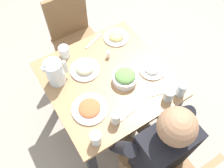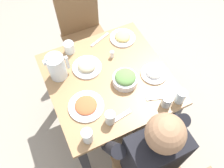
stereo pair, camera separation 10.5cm
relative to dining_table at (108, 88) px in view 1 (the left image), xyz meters
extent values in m
plane|color=gray|center=(0.00, 0.00, -0.59)|extent=(8.00, 8.00, 0.00)
cube|color=#997047|center=(0.00, 0.00, 0.12)|extent=(0.83, 0.83, 0.03)
cube|color=#232328|center=(-0.36, -0.36, -0.24)|extent=(0.06, 0.06, 0.69)
cube|color=#232328|center=(0.36, -0.36, -0.24)|extent=(0.06, 0.06, 0.69)
cube|color=#232328|center=(-0.36, 0.36, -0.24)|extent=(0.06, 0.06, 0.69)
cube|color=#232328|center=(0.36, 0.36, -0.24)|extent=(0.06, 0.06, 0.69)
cube|color=olive|center=(-0.16, -0.46, -0.38)|extent=(0.04, 0.04, 0.42)
cube|color=olive|center=(0.18, -0.46, -0.38)|extent=(0.04, 0.04, 0.42)
cube|color=olive|center=(0.01, -0.63, -0.16)|extent=(0.40, 0.40, 0.03)
cube|color=olive|center=(0.24, 0.80, -0.38)|extent=(0.04, 0.04, 0.42)
cube|color=olive|center=(-0.10, 0.80, -0.38)|extent=(0.04, 0.04, 0.42)
cube|color=olive|center=(0.24, 0.46, -0.38)|extent=(0.04, 0.04, 0.42)
cube|color=olive|center=(-0.10, 0.46, -0.38)|extent=(0.04, 0.04, 0.42)
cube|color=olive|center=(0.07, 0.63, -0.16)|extent=(0.40, 0.40, 0.03)
cube|color=olive|center=(0.07, 0.81, 0.06)|extent=(0.38, 0.04, 0.42)
cube|color=black|center=(0.01, -0.60, 0.10)|extent=(0.32, 0.20, 0.50)
sphere|color=#936B4C|center=(0.01, -0.60, 0.47)|extent=(0.19, 0.19, 0.19)
cylinder|color=#665B4C|center=(-0.07, -0.41, -0.18)|extent=(0.11, 0.38, 0.11)
cylinder|color=#665B4C|center=(-0.07, -0.22, -0.37)|extent=(0.10, 0.10, 0.44)
cylinder|color=black|center=(-0.19, -0.46, 0.13)|extent=(0.08, 0.23, 0.37)
cylinder|color=#665B4C|center=(0.10, -0.41, -0.18)|extent=(0.11, 0.38, 0.11)
cylinder|color=#665B4C|center=(0.10, -0.22, -0.37)|extent=(0.10, 0.10, 0.44)
cylinder|color=black|center=(0.21, -0.46, 0.13)|extent=(0.08, 0.23, 0.37)
cylinder|color=silver|center=(-0.30, 0.17, 0.23)|extent=(0.12, 0.12, 0.19)
cube|color=silver|center=(-0.23, 0.17, 0.24)|extent=(0.02, 0.02, 0.11)
cube|color=silver|center=(-0.36, 0.17, 0.31)|extent=(0.04, 0.03, 0.02)
cylinder|color=white|center=(0.09, -0.08, 0.16)|extent=(0.17, 0.17, 0.05)
ellipsoid|color=#608E47|center=(0.09, -0.08, 0.20)|extent=(0.14, 0.14, 0.06)
cylinder|color=white|center=(0.25, 0.29, 0.14)|extent=(0.20, 0.20, 0.01)
ellipsoid|color=#E0C670|center=(0.25, 0.29, 0.16)|extent=(0.12, 0.12, 0.05)
cylinder|color=white|center=(-0.22, -0.14, 0.14)|extent=(0.23, 0.23, 0.01)
ellipsoid|color=#CC5B33|center=(-0.22, -0.14, 0.15)|extent=(0.14, 0.14, 0.03)
cylinder|color=white|center=(-0.10, 0.14, 0.14)|extent=(0.21, 0.21, 0.01)
ellipsoid|color=#B7AD89|center=(-0.10, 0.14, 0.16)|extent=(0.13, 0.13, 0.06)
cylinder|color=white|center=(0.30, -0.11, 0.14)|extent=(0.18, 0.18, 0.01)
ellipsoid|color=white|center=(0.30, -0.11, 0.16)|extent=(0.11, 0.11, 0.05)
cylinder|color=silver|center=(-0.29, -0.35, 0.19)|extent=(0.07, 0.07, 0.10)
cylinder|color=silver|center=(-0.16, 0.34, 0.18)|extent=(0.08, 0.08, 0.09)
cylinder|color=silver|center=(0.25, -0.35, 0.18)|extent=(0.07, 0.07, 0.09)
cylinder|color=silver|center=(0.34, -0.36, 0.19)|extent=(0.06, 0.06, 0.11)
cylinder|color=silver|center=(-0.13, -0.30, 0.18)|extent=(0.06, 0.06, 0.10)
cylinder|color=white|center=(0.10, 0.16, 0.16)|extent=(0.03, 0.03, 0.04)
cylinder|color=#B2B2B7|center=(0.10, 0.16, 0.18)|extent=(0.03, 0.03, 0.01)
cube|color=silver|center=(0.23, -0.29, 0.14)|extent=(0.17, 0.07, 0.01)
cube|color=silver|center=(0.09, 0.35, 0.14)|extent=(0.18, 0.09, 0.01)
cube|color=silver|center=(-0.07, -0.30, 0.14)|extent=(0.17, 0.05, 0.01)
camera|label=1|loc=(-0.46, -0.79, 1.48)|focal=37.50mm
camera|label=2|loc=(-0.37, -0.84, 1.48)|focal=37.50mm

